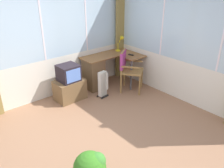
# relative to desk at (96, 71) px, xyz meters

# --- Properties ---
(ground) EXTENTS (5.35, 5.08, 0.06)m
(ground) POSITION_rel_desk_xyz_m (-1.11, -1.74, -0.45)
(ground) COLOR #946A4D
(north_window_panel) EXTENTS (4.35, 0.07, 2.79)m
(north_window_panel) POSITION_rel_desk_xyz_m (-1.11, 0.33, 0.97)
(north_window_panel) COLOR silver
(north_window_panel) RESTS_ON ground
(east_window_panel) EXTENTS (0.07, 4.08, 2.79)m
(east_window_panel) POSITION_rel_desk_xyz_m (1.09, -1.74, 0.97)
(east_window_panel) COLOR silver
(east_window_panel) RESTS_ON ground
(curtain_corner) EXTENTS (0.27, 0.08, 2.69)m
(curtain_corner) POSITION_rel_desk_xyz_m (0.96, 0.20, 0.92)
(curtain_corner) COLOR olive
(curtain_corner) RESTS_ON ground
(desk) EXTENTS (1.35, 0.97, 0.77)m
(desk) POSITION_rel_desk_xyz_m (0.00, 0.00, 0.00)
(desk) COLOR brown
(desk) RESTS_ON ground
(desk_lamp) EXTENTS (0.22, 0.19, 0.40)m
(desk_lamp) POSITION_rel_desk_xyz_m (0.85, 0.03, 0.61)
(desk_lamp) COLOR yellow
(desk_lamp) RESTS_ON desk
(tv_remote) EXTENTS (0.06, 0.15, 0.02)m
(tv_remote) POSITION_rel_desk_xyz_m (0.78, -0.40, 0.36)
(tv_remote) COLOR black
(tv_remote) RESTS_ON desk
(wooden_armchair) EXTENTS (0.67, 0.67, 0.98)m
(wooden_armchair) POSITION_rel_desk_xyz_m (0.47, -0.58, 0.21)
(wooden_armchair) COLOR olive
(wooden_armchair) RESTS_ON ground
(tv_on_stand) EXTENTS (0.65, 0.46, 0.82)m
(tv_on_stand) POSITION_rel_desk_xyz_m (-0.82, -0.11, -0.06)
(tv_on_stand) COLOR brown
(tv_on_stand) RESTS_ON ground
(space_heater) EXTENTS (0.28, 0.20, 0.61)m
(space_heater) POSITION_rel_desk_xyz_m (-0.17, -0.48, -0.11)
(space_heater) COLOR silver
(space_heater) RESTS_ON ground
(potted_plant) EXTENTS (0.44, 0.44, 0.50)m
(potted_plant) POSITION_rel_desk_xyz_m (-1.85, -2.35, -0.15)
(potted_plant) COLOR #A75D3E
(potted_plant) RESTS_ON ground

